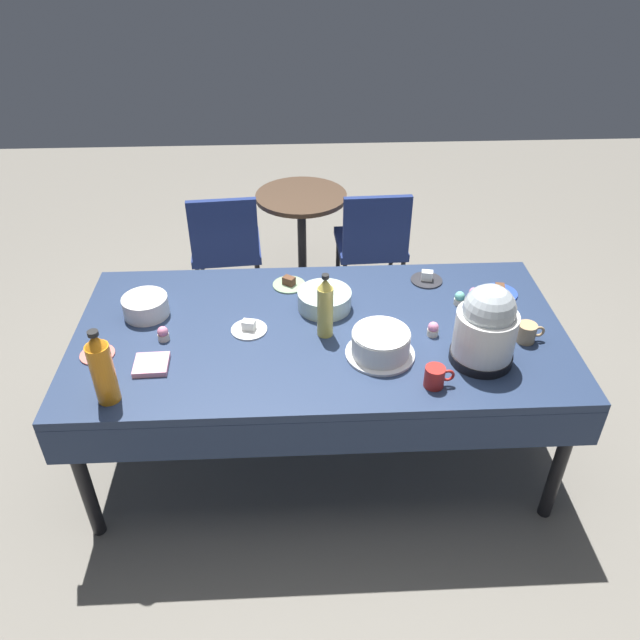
{
  "coord_description": "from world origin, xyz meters",
  "views": [
    {
      "loc": [
        -0.11,
        -2.27,
        2.41
      ],
      "look_at": [
        0.0,
        0.0,
        0.8
      ],
      "focal_mm": 35.07,
      "sensor_mm": 36.0,
      "label": 1
    }
  ],
  "objects_px": {
    "ceramic_snack_bowl": "(146,306)",
    "dessert_plate_cobalt": "(499,292)",
    "maroon_chair_left": "(226,244)",
    "cupcake_mint": "(474,294)",
    "slow_cooker": "(486,327)",
    "dessert_plate_white": "(249,328)",
    "glass_salad_bowl": "(325,300)",
    "round_cafe_table": "(302,225)",
    "frosted_layer_cake": "(381,344)",
    "dessert_plate_sage": "(289,284)",
    "potluck_table": "(320,340)",
    "soda_bottle_orange_juice": "(102,369)",
    "dessert_plate_coral": "(97,354)",
    "coffee_mug_red": "(435,377)",
    "dessert_plate_charcoal": "(427,279)",
    "maroon_chair_right": "(372,240)",
    "coffee_mug_tan": "(527,333)",
    "cupcake_lemon": "(433,329)",
    "soda_bottle_ginger_ale": "(325,307)",
    "cupcake_rose": "(163,334)",
    "cupcake_cocoa": "(460,298)"
  },
  "relations": [
    {
      "from": "potluck_table",
      "to": "frosted_layer_cake",
      "type": "distance_m",
      "value": 0.34
    },
    {
      "from": "maroon_chair_right",
      "to": "coffee_mug_tan",
      "type": "bearing_deg",
      "value": -71.04
    },
    {
      "from": "slow_cooker",
      "to": "dessert_plate_white",
      "type": "xyz_separation_m",
      "value": [
        -0.98,
        0.26,
        -0.16
      ]
    },
    {
      "from": "frosted_layer_cake",
      "to": "slow_cooker",
      "type": "height_order",
      "value": "slow_cooker"
    },
    {
      "from": "dessert_plate_sage",
      "to": "dessert_plate_white",
      "type": "bearing_deg",
      "value": -116.19
    },
    {
      "from": "dessert_plate_sage",
      "to": "cupcake_lemon",
      "type": "bearing_deg",
      "value": -34.98
    },
    {
      "from": "dessert_plate_charcoal",
      "to": "coffee_mug_tan",
      "type": "xyz_separation_m",
      "value": [
        0.34,
        -0.51,
        0.03
      ]
    },
    {
      "from": "dessert_plate_cobalt",
      "to": "coffee_mug_red",
      "type": "distance_m",
      "value": 0.79
    },
    {
      "from": "dessert_plate_charcoal",
      "to": "cupcake_cocoa",
      "type": "bearing_deg",
      "value": -61.82
    },
    {
      "from": "dessert_plate_coral",
      "to": "coffee_mug_red",
      "type": "xyz_separation_m",
      "value": [
        1.39,
        -0.26,
        0.04
      ]
    },
    {
      "from": "glass_salad_bowl",
      "to": "dessert_plate_cobalt",
      "type": "distance_m",
      "value": 0.86
    },
    {
      "from": "cupcake_mint",
      "to": "round_cafe_table",
      "type": "relative_size",
      "value": 0.09
    },
    {
      "from": "dessert_plate_charcoal",
      "to": "cupcake_mint",
      "type": "height_order",
      "value": "cupcake_mint"
    },
    {
      "from": "potluck_table",
      "to": "soda_bottle_ginger_ale",
      "type": "distance_m",
      "value": 0.21
    },
    {
      "from": "cupcake_rose",
      "to": "cupcake_cocoa",
      "type": "xyz_separation_m",
      "value": [
        1.36,
        0.22,
        0.0
      ]
    },
    {
      "from": "dessert_plate_coral",
      "to": "soda_bottle_ginger_ale",
      "type": "distance_m",
      "value": 0.99
    },
    {
      "from": "dessert_plate_sage",
      "to": "soda_bottle_orange_juice",
      "type": "xyz_separation_m",
      "value": [
        -0.71,
        -0.8,
        0.14
      ]
    },
    {
      "from": "slow_cooker",
      "to": "cupcake_lemon",
      "type": "height_order",
      "value": "slow_cooker"
    },
    {
      "from": "dessert_plate_charcoal",
      "to": "maroon_chair_right",
      "type": "relative_size",
      "value": 0.19
    },
    {
      "from": "soda_bottle_orange_juice",
      "to": "dessert_plate_coral",
      "type": "bearing_deg",
      "value": 112.3
    },
    {
      "from": "dessert_plate_charcoal",
      "to": "cupcake_cocoa",
      "type": "height_order",
      "value": "cupcake_cocoa"
    },
    {
      "from": "cupcake_rose",
      "to": "cupcake_mint",
      "type": "bearing_deg",
      "value": 9.75
    },
    {
      "from": "potluck_table",
      "to": "soda_bottle_orange_juice",
      "type": "xyz_separation_m",
      "value": [
        -0.84,
        -0.42,
        0.21
      ]
    },
    {
      "from": "maroon_chair_right",
      "to": "round_cafe_table",
      "type": "bearing_deg",
      "value": 153.58
    },
    {
      "from": "frosted_layer_cake",
      "to": "dessert_plate_cobalt",
      "type": "distance_m",
      "value": 0.78
    },
    {
      "from": "ceramic_snack_bowl",
      "to": "cupcake_rose",
      "type": "bearing_deg",
      "value": -61.4
    },
    {
      "from": "glass_salad_bowl",
      "to": "dessert_plate_cobalt",
      "type": "bearing_deg",
      "value": 5.17
    },
    {
      "from": "soda_bottle_orange_juice",
      "to": "round_cafe_table",
      "type": "height_order",
      "value": "soda_bottle_orange_juice"
    },
    {
      "from": "ceramic_snack_bowl",
      "to": "dessert_plate_sage",
      "type": "xyz_separation_m",
      "value": [
        0.66,
        0.22,
        -0.04
      ]
    },
    {
      "from": "coffee_mug_red",
      "to": "frosted_layer_cake",
      "type": "bearing_deg",
      "value": 133.04
    },
    {
      "from": "potluck_table",
      "to": "soda_bottle_orange_juice",
      "type": "relative_size",
      "value": 6.72
    },
    {
      "from": "dessert_plate_cobalt",
      "to": "cupcake_rose",
      "type": "relative_size",
      "value": 2.64
    },
    {
      "from": "cupcake_rose",
      "to": "coffee_mug_red",
      "type": "height_order",
      "value": "coffee_mug_red"
    },
    {
      "from": "coffee_mug_red",
      "to": "glass_salad_bowl",
      "type": "bearing_deg",
      "value": 125.42
    },
    {
      "from": "frosted_layer_cake",
      "to": "dessert_plate_sage",
      "type": "xyz_separation_m",
      "value": [
        -0.38,
        0.57,
        -0.05
      ]
    },
    {
      "from": "cupcake_rose",
      "to": "dessert_plate_sage",
      "type": "bearing_deg",
      "value": 37.26
    },
    {
      "from": "frosted_layer_cake",
      "to": "soda_bottle_ginger_ale",
      "type": "bearing_deg",
      "value": 144.75
    },
    {
      "from": "maroon_chair_right",
      "to": "dessert_plate_coral",
      "type": "bearing_deg",
      "value": -133.06
    },
    {
      "from": "cupcake_rose",
      "to": "glass_salad_bowl",
      "type": "bearing_deg",
      "value": 16.86
    },
    {
      "from": "maroon_chair_left",
      "to": "cupcake_mint",
      "type": "bearing_deg",
      "value": -40.71
    },
    {
      "from": "dessert_plate_sage",
      "to": "dessert_plate_charcoal",
      "type": "bearing_deg",
      "value": 0.81
    },
    {
      "from": "ceramic_snack_bowl",
      "to": "dessert_plate_cobalt",
      "type": "relative_size",
      "value": 1.17
    },
    {
      "from": "dessert_plate_charcoal",
      "to": "coffee_mug_red",
      "type": "distance_m",
      "value": 0.8
    },
    {
      "from": "dessert_plate_charcoal",
      "to": "coffee_mug_tan",
      "type": "bearing_deg",
      "value": -56.39
    },
    {
      "from": "cupcake_mint",
      "to": "maroon_chair_right",
      "type": "xyz_separation_m",
      "value": [
        -0.34,
        1.11,
        -0.29
      ]
    },
    {
      "from": "cupcake_lemon",
      "to": "soda_bottle_ginger_ale",
      "type": "height_order",
      "value": "soda_bottle_ginger_ale"
    },
    {
      "from": "coffee_mug_red",
      "to": "maroon_chair_left",
      "type": "xyz_separation_m",
      "value": [
        -0.98,
        1.71,
        -0.3
      ]
    },
    {
      "from": "dessert_plate_cobalt",
      "to": "dessert_plate_charcoal",
      "type": "distance_m",
      "value": 0.36
    },
    {
      "from": "glass_salad_bowl",
      "to": "round_cafe_table",
      "type": "distance_m",
      "value": 1.4
    },
    {
      "from": "slow_cooker",
      "to": "ceramic_snack_bowl",
      "type": "bearing_deg",
      "value": 164.55
    }
  ]
}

